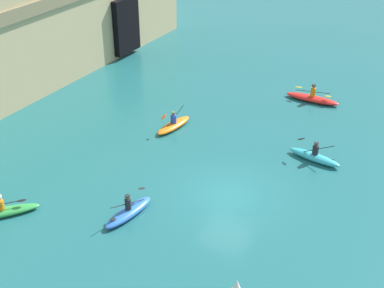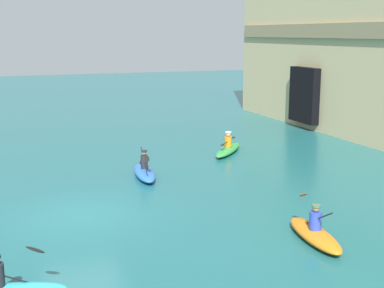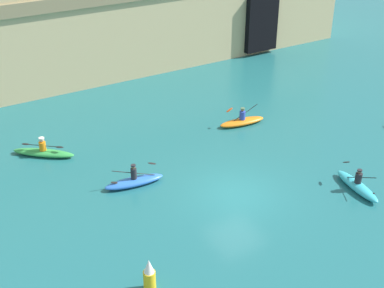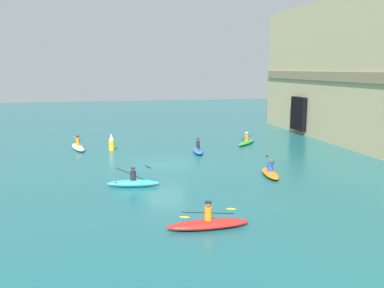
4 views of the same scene
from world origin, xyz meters
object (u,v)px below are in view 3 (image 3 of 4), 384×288
(kayak_green, at_px, (43,152))
(kayak_cyan, at_px, (357,185))
(kayak_blue, at_px, (134,181))
(kayak_orange, at_px, (242,121))
(marker_buoy, at_px, (149,276))

(kayak_green, distance_m, kayak_cyan, 15.86)
(kayak_cyan, relative_size, kayak_blue, 1.01)
(kayak_orange, bearing_deg, kayak_cyan, 101.38)
(kayak_cyan, height_order, marker_buoy, marker_buoy)
(kayak_green, distance_m, marker_buoy, 11.62)
(kayak_orange, bearing_deg, kayak_green, -4.75)
(kayak_orange, height_order, kayak_blue, kayak_orange)
(kayak_green, bearing_deg, kayak_orange, -151.37)
(kayak_cyan, height_order, kayak_orange, kayak_orange)
(kayak_blue, distance_m, marker_buoy, 7.08)
(kayak_orange, distance_m, marker_buoy, 14.18)
(kayak_green, distance_m, kayak_orange, 11.30)
(kayak_green, height_order, kayak_orange, kayak_orange)
(kayak_cyan, bearing_deg, kayak_orange, 12.98)
(kayak_cyan, distance_m, kayak_orange, 8.42)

